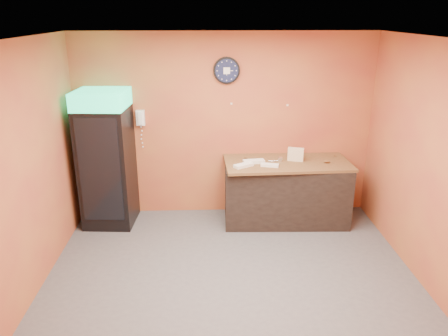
{
  "coord_description": "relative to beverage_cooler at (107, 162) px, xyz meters",
  "views": [
    {
      "loc": [
        -0.28,
        -4.48,
        3.05
      ],
      "look_at": [
        -0.07,
        0.6,
        1.23
      ],
      "focal_mm": 35.0,
      "sensor_mm": 36.0,
      "label": 1
    }
  ],
  "objects": [
    {
      "name": "floor",
      "position": [
        1.75,
        -1.6,
        -0.99
      ],
      "size": [
        4.5,
        4.5,
        0.0
      ],
      "primitive_type": "plane",
      "color": "#47474C",
      "rests_on": "ground"
    },
    {
      "name": "back_wall",
      "position": [
        1.75,
        0.4,
        0.41
      ],
      "size": [
        4.5,
        0.02,
        2.8
      ],
      "primitive_type": "cube",
      "color": "#B46C32",
      "rests_on": "floor"
    },
    {
      "name": "left_wall",
      "position": [
        -0.5,
        -1.6,
        0.41
      ],
      "size": [
        0.02,
        4.0,
        2.8
      ],
      "primitive_type": "cube",
      "color": "#B46C32",
      "rests_on": "floor"
    },
    {
      "name": "right_wall",
      "position": [
        4.0,
        -1.6,
        0.41
      ],
      "size": [
        0.02,
        4.0,
        2.8
      ],
      "primitive_type": "cube",
      "color": "#B46C32",
      "rests_on": "floor"
    },
    {
      "name": "ceiling",
      "position": [
        1.75,
        -1.6,
        1.81
      ],
      "size": [
        4.5,
        4.0,
        0.02
      ],
      "primitive_type": "cube",
      "color": "white",
      "rests_on": "back_wall"
    },
    {
      "name": "beverage_cooler",
      "position": [
        0.0,
        0.0,
        0.0
      ],
      "size": [
        0.76,
        0.77,
        2.02
      ],
      "rotation": [
        0.0,
        0.0,
        -0.07
      ],
      "color": "black",
      "rests_on": "floor"
    },
    {
      "name": "prep_counter",
      "position": [
        2.66,
        -0.01,
        -0.53
      ],
      "size": [
        1.86,
        0.87,
        0.92
      ],
      "primitive_type": "cube",
      "rotation": [
        0.0,
        0.0,
        -0.03
      ],
      "color": "black",
      "rests_on": "floor"
    },
    {
      "name": "wall_clock",
      "position": [
        1.77,
        0.37,
        1.25
      ],
      "size": [
        0.39,
        0.06,
        0.39
      ],
      "color": "black",
      "rests_on": "back_wall"
    },
    {
      "name": "wall_phone",
      "position": [
        0.48,
        0.34,
        0.57
      ],
      "size": [
        0.13,
        0.11,
        0.23
      ],
      "color": "white",
      "rests_on": "back_wall"
    },
    {
      "name": "butcher_paper",
      "position": [
        2.66,
        -0.01,
        -0.05
      ],
      "size": [
        1.87,
        0.97,
        0.04
      ],
      "primitive_type": "cube",
      "rotation": [
        0.0,
        0.0,
        0.04
      ],
      "color": "brown",
      "rests_on": "prep_counter"
    },
    {
      "name": "sub_roll_stack",
      "position": [
        2.78,
        0.01,
        0.07
      ],
      "size": [
        0.25,
        0.14,
        0.2
      ],
      "rotation": [
        0.0,
        0.0,
        -0.3
      ],
      "color": "beige",
      "rests_on": "butcher_paper"
    },
    {
      "name": "wrapped_sandwich_left",
      "position": [
        1.99,
        -0.22,
        -0.01
      ],
      "size": [
        0.31,
        0.25,
        0.04
      ],
      "primitive_type": "cube",
      "rotation": [
        0.0,
        0.0,
        0.56
      ],
      "color": "silver",
      "rests_on": "butcher_paper"
    },
    {
      "name": "wrapped_sandwich_mid",
      "position": [
        2.37,
        -0.22,
        -0.01
      ],
      "size": [
        0.27,
        0.16,
        0.04
      ],
      "primitive_type": "cube",
      "rotation": [
        0.0,
        0.0,
        -0.27
      ],
      "color": "silver",
      "rests_on": "butcher_paper"
    },
    {
      "name": "wrapped_sandwich_right",
      "position": [
        2.16,
        -0.06,
        -0.01
      ],
      "size": [
        0.32,
        0.16,
        0.04
      ],
      "primitive_type": "cube",
      "rotation": [
        0.0,
        0.0,
        0.13
      ],
      "color": "silver",
      "rests_on": "butcher_paper"
    },
    {
      "name": "kitchen_tool",
      "position": [
        2.55,
        -0.02,
        0.0
      ],
      "size": [
        0.07,
        0.07,
        0.07
      ],
      "primitive_type": "cylinder",
      "color": "silver",
      "rests_on": "butcher_paper"
    }
  ]
}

